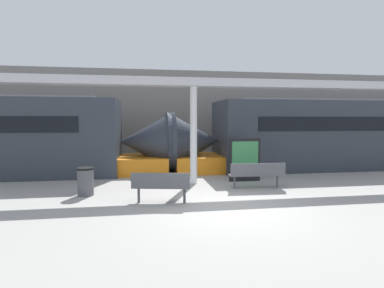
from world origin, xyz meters
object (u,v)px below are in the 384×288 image
support_column_near (194,135)px  bench_far (257,173)px  trash_bin (85,181)px  poster_board (245,160)px  train_left (368,135)px  bench_near (161,185)px

support_column_near → bench_far: bearing=-31.7°
support_column_near → trash_bin: bearing=-160.3°
support_column_near → poster_board: bearing=1.4°
support_column_near → train_left: bearing=16.3°
train_left → poster_board: train_left is taller
bench_near → poster_board: 4.08m
trash_bin → poster_board: size_ratio=0.53×
bench_far → trash_bin: (-5.38, -0.06, -0.10)m
train_left → poster_board: 7.65m
bench_near → support_column_near: bearing=73.9°
train_left → trash_bin: bearing=-162.8°
bench_far → poster_board: (0.00, 1.23, 0.28)m
bench_near → poster_board: poster_board is taller
poster_board → support_column_near: bearing=-178.6°
bench_far → support_column_near: support_column_near is taller
bench_far → support_column_near: (-1.91, 1.18, 1.19)m
bench_near → bench_far: 3.45m
train_left → trash_bin: 13.17m
trash_bin → poster_board: bearing=13.4°
train_left → bench_near: size_ratio=12.07×
train_left → bench_near: bearing=-153.6°
bench_near → bench_far: same height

